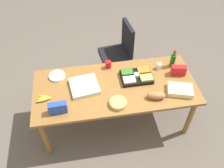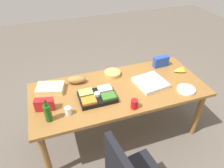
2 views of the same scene
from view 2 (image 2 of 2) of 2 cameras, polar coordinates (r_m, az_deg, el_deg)
name	(u,v)px [view 2 (image 2 of 2)]	position (r m, az deg, el deg)	size (l,w,h in m)	color
ground_plane	(118,130)	(3.13, 1.66, -12.50)	(10.00, 10.00, 0.00)	#5E544B
conference_table	(119,93)	(2.64, 1.92, -2.58)	(2.17, 0.95, 0.77)	brown
veggie_tray	(97,96)	(2.42, -4.05, -3.39)	(0.42, 0.30, 0.09)	black
chip_bowl	(112,73)	(2.82, 0.11, 2.91)	(0.22, 0.22, 0.05)	tan
pizza_box	(150,83)	(2.69, 10.46, 0.36)	(0.36, 0.36, 0.05)	silver
red_solo_cup	(134,104)	(2.30, 6.11, -5.45)	(0.08, 0.08, 0.11)	red
sheet_cake	(50,88)	(2.65, -16.50, -1.15)	(0.32, 0.22, 0.07)	beige
chip_bag_blue	(161,62)	(3.07, 13.22, 5.98)	(0.22, 0.08, 0.15)	#2345AE
paper_plate_stack	(186,90)	(2.71, 19.59, -1.45)	(0.22, 0.22, 0.03)	white
chip_bag_red	(44,105)	(2.38, -18.00, -5.36)	(0.20, 0.08, 0.14)	red
paper_cup	(68,111)	(2.27, -11.90, -7.19)	(0.07, 0.07, 0.09)	white
banana_bunch	(180,70)	(3.04, 18.02, 3.61)	(0.20, 0.13, 0.04)	yellow
wine_bottle	(48,112)	(2.22, -17.17, -7.43)	(0.09, 0.09, 0.28)	#1D5315
bread_loaf	(77,80)	(2.69, -9.66, 1.13)	(0.24, 0.11, 0.10)	#9C6F3C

